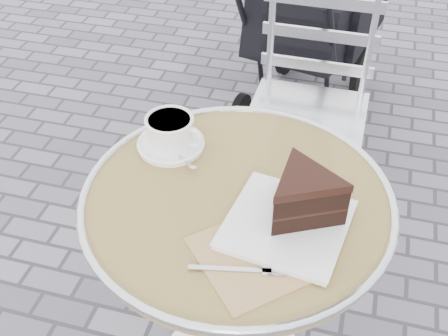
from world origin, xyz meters
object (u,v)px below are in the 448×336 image
(cake_plate_set, at_px, (299,203))
(baby_stroller, at_px, (315,19))
(bistro_chair, at_px, (313,81))
(cafe_table, at_px, (236,246))
(cappuccino_set, at_px, (171,134))

(cake_plate_set, distance_m, baby_stroller, 1.63)
(bistro_chair, bearing_deg, cake_plate_set, -84.55)
(bistro_chair, relative_size, baby_stroller, 0.88)
(cafe_table, bearing_deg, bistro_chair, 85.43)
(cappuccino_set, relative_size, cake_plate_set, 0.45)
(cappuccino_set, bearing_deg, cake_plate_set, -19.20)
(baby_stroller, bearing_deg, cafe_table, -77.20)
(cafe_table, distance_m, cake_plate_set, 0.27)
(cake_plate_set, bearing_deg, bistro_chair, 103.21)
(cake_plate_set, distance_m, bistro_chair, 0.90)
(cappuccino_set, xyz_separation_m, bistro_chair, (0.27, 0.69, -0.21))
(cake_plate_set, height_order, baby_stroller, baby_stroller)
(bistro_chair, bearing_deg, cappuccino_set, -111.14)
(cake_plate_set, xyz_separation_m, bistro_chair, (-0.08, 0.87, -0.23))
(cappuccino_set, height_order, baby_stroller, baby_stroller)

